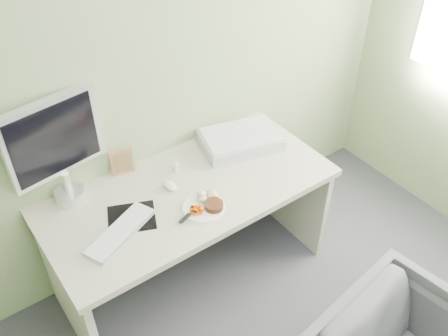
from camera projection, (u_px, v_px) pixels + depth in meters
wall_back at (144, 60)px, 2.55m from camera, size 3.50×0.00×3.50m
desk at (190, 213)px, 2.83m from camera, size 1.60×0.75×0.73m
plate at (204, 208)px, 2.59m from camera, size 0.23×0.23×0.01m
steak at (214, 205)px, 2.58m from camera, size 0.11×0.11×0.03m
potato_pile at (203, 195)px, 2.62m from camera, size 0.12×0.09×0.06m
carrot_heap at (196, 209)px, 2.55m from camera, size 0.07×0.06×0.04m
steak_knife at (189, 215)px, 2.53m from camera, size 0.19×0.08×0.01m
mousepad at (132, 217)px, 2.55m from camera, size 0.30×0.29×0.00m
keyboard at (120, 232)px, 2.45m from camera, size 0.42×0.27×0.02m
computer_mouse at (170, 185)px, 2.71m from camera, size 0.07×0.10×0.03m
photo_frame at (122, 162)px, 2.77m from camera, size 0.13×0.04×0.16m
eyedrop_bottle at (176, 166)px, 2.81m from camera, size 0.03×0.03×0.07m
scanner at (240, 140)px, 3.00m from camera, size 0.52×0.42×0.07m
monitor at (56, 147)px, 2.45m from camera, size 0.50×0.17×0.60m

